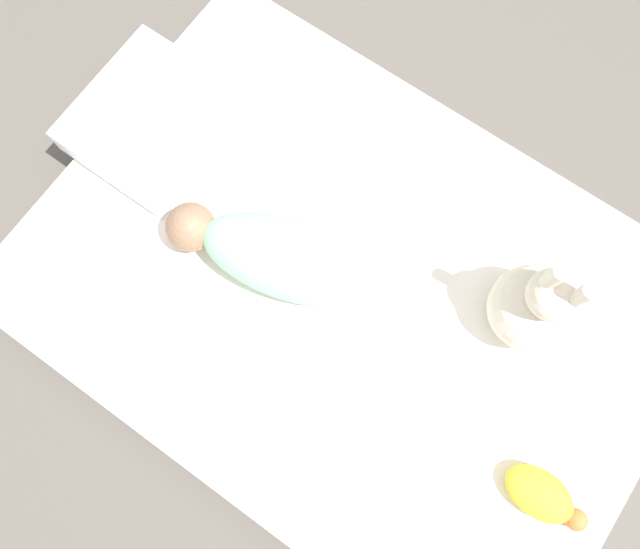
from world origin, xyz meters
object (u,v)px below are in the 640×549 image
swaddled_baby (278,256)px  turtle_plush (543,496)px  pillow (152,121)px  bunny_plush (536,306)px

swaddled_baby → turtle_plush: size_ratio=2.63×
swaddled_baby → turtle_plush: 0.76m
swaddled_baby → pillow: swaddled_baby is taller
turtle_plush → bunny_plush: bearing=126.3°
swaddled_baby → bunny_plush: size_ratio=1.49×
swaddled_baby → bunny_plush: (0.52, 0.22, 0.04)m
pillow → turtle_plush: bearing=-9.8°
swaddled_baby → pillow: size_ratio=1.40×
bunny_plush → turtle_plush: bunny_plush is taller
swaddled_baby → turtle_plush: (0.75, -0.10, -0.05)m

